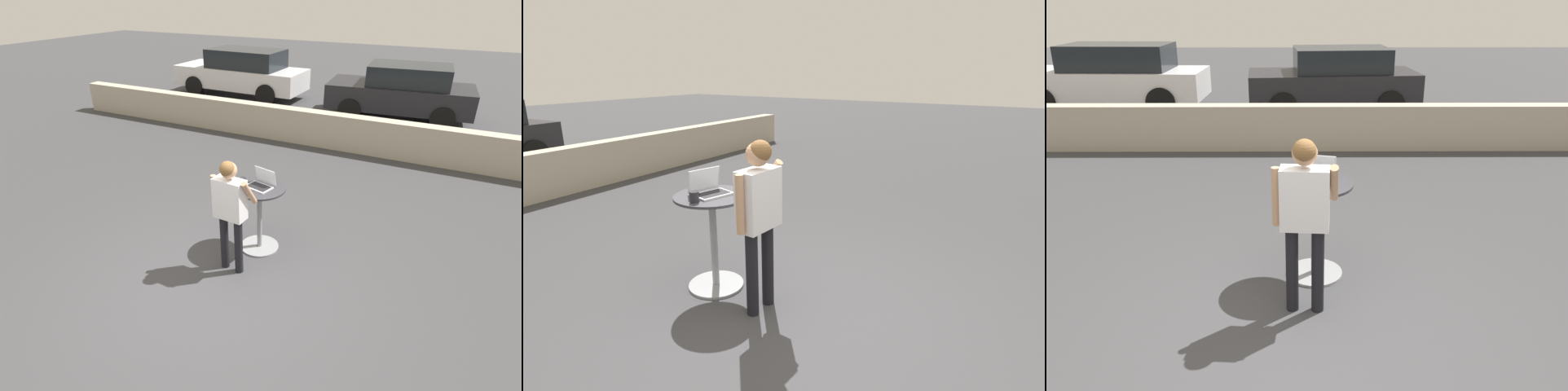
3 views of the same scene
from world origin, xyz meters
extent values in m
plane|color=#3D3D3F|center=(0.00, 0.00, 0.00)|extent=(50.00, 50.00, 0.00)
cube|color=#B2A893|center=(0.00, 5.61, 0.40)|extent=(15.58, 0.35, 0.81)
cylinder|color=gray|center=(0.11, 1.13, 0.01)|extent=(0.56, 0.56, 0.03)
cylinder|color=gray|center=(0.11, 1.13, 0.49)|extent=(0.07, 0.07, 0.93)
cylinder|color=#333338|center=(0.11, 1.13, 0.96)|extent=(0.72, 0.72, 0.02)
cube|color=silver|center=(0.11, 1.11, 0.99)|extent=(0.39, 0.31, 0.02)
cube|color=black|center=(0.11, 1.11, 1.00)|extent=(0.34, 0.26, 0.00)
cube|color=silver|center=(0.15, 1.25, 1.11)|extent=(0.35, 0.14, 0.23)
cube|color=white|center=(0.14, 1.24, 1.11)|extent=(0.32, 0.12, 0.20)
cylinder|color=#232328|center=(-0.13, 1.11, 1.03)|extent=(0.09, 0.09, 0.10)
torus|color=#232328|center=(-0.08, 1.11, 1.03)|extent=(0.05, 0.01, 0.05)
cylinder|color=black|center=(-0.10, 0.51, 0.40)|extent=(0.11, 0.11, 0.80)
cylinder|color=black|center=(0.13, 0.50, 0.40)|extent=(0.11, 0.11, 0.80)
cube|color=silver|center=(0.02, 0.50, 1.07)|extent=(0.42, 0.23, 0.53)
sphere|color=tan|center=(0.02, 0.50, 1.46)|extent=(0.21, 0.21, 0.21)
sphere|color=brown|center=(0.01, 0.48, 1.48)|extent=(0.19, 0.19, 0.19)
cylinder|color=tan|center=(-0.22, 0.52, 1.08)|extent=(0.07, 0.07, 0.50)
cylinder|color=tan|center=(0.26, 0.56, 1.18)|extent=(0.09, 0.31, 0.39)
cube|color=silver|center=(-4.63, 9.10, 0.63)|extent=(4.50, 1.73, 0.66)
cube|color=black|center=(-4.41, 9.09, 1.26)|extent=(2.49, 1.49, 0.59)
cylinder|color=black|center=(-6.00, 9.90, 0.34)|extent=(0.68, 0.24, 0.67)
cylinder|color=black|center=(-3.27, 8.29, 0.34)|extent=(0.68, 0.24, 0.67)
cylinder|color=black|center=(-3.23, 9.83, 0.34)|extent=(0.68, 0.24, 0.67)
cube|color=black|center=(0.68, 8.79, 0.62)|extent=(4.06, 2.04, 0.67)
cube|color=black|center=(0.88, 8.80, 1.23)|extent=(2.28, 1.68, 0.54)
cylinder|color=black|center=(-0.46, 7.88, 0.32)|extent=(0.65, 0.27, 0.63)
cylinder|color=black|center=(-0.60, 9.49, 0.32)|extent=(0.65, 0.27, 0.63)
cylinder|color=black|center=(1.97, 8.08, 0.32)|extent=(0.65, 0.27, 0.63)
cylinder|color=black|center=(1.83, 9.70, 0.32)|extent=(0.65, 0.27, 0.63)
camera|label=1|loc=(2.35, -3.30, 3.42)|focal=28.00mm
camera|label=2|loc=(-2.68, -1.43, 2.13)|focal=28.00mm
camera|label=3|loc=(0.01, -3.35, 2.62)|focal=35.00mm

